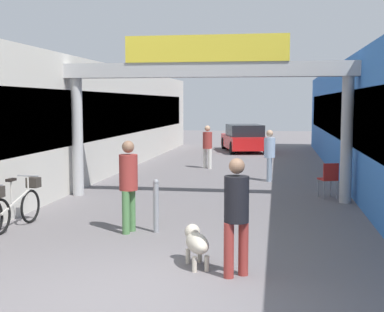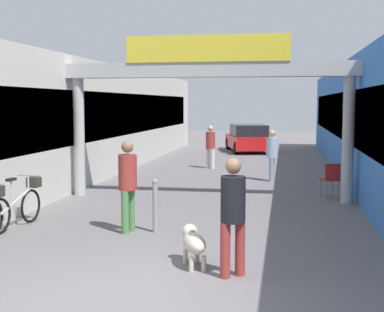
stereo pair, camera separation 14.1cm
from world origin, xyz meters
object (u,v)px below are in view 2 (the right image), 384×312
dog_on_leash (193,242)px  pedestrian_with_dog (233,210)px  bicycle_silver_second (19,205)px  cafe_chair_red_nearer (331,177)px  pedestrian_companion (128,180)px  pedestrian_elderly_walking (210,144)px  parked_car_red (248,138)px  bollard_post_metal (155,205)px  pedestrian_carrying_crate (272,152)px

dog_on_leash → pedestrian_with_dog: bearing=-32.0°
bicycle_silver_second → cafe_chair_red_nearer: bicycle_silver_second is taller
bicycle_silver_second → pedestrian_companion: bearing=-1.6°
pedestrian_elderly_walking → dog_on_leash: 11.79m
cafe_chair_red_nearer → parked_car_red: bearing=102.9°
cafe_chair_red_nearer → pedestrian_with_dog: bearing=-105.9°
dog_on_leash → bollard_post_metal: (-1.04, 1.91, 0.15)m
pedestrian_companion → dog_on_leash: 2.46m
pedestrian_with_dog → cafe_chair_red_nearer: 6.73m
bicycle_silver_second → bollard_post_metal: size_ratio=1.70×
pedestrian_with_dog → dog_on_leash: (-0.61, 0.38, -0.58)m
dog_on_leash → cafe_chair_red_nearer: (2.45, 6.08, 0.18)m
bollard_post_metal → pedestrian_carrying_crate: bearing=74.2°
pedestrian_companion → cafe_chair_red_nearer: pedestrian_companion is taller
pedestrian_companion → dog_on_leash: pedestrian_companion is taller
bollard_post_metal → pedestrian_elderly_walking: bearing=91.9°
pedestrian_carrying_crate → bicycle_silver_second: (-4.65, -6.96, -0.45)m
bollard_post_metal → parked_car_red: parked_car_red is taller
pedestrian_elderly_walking → cafe_chair_red_nearer: (3.81, -5.62, -0.35)m
pedestrian_with_dog → pedestrian_carrying_crate: (0.31, 9.22, -0.05)m
pedestrian_with_dog → bicycle_silver_second: size_ratio=0.97×
pedestrian_companion → cafe_chair_red_nearer: bearing=46.9°
cafe_chair_red_nearer → dog_on_leash: bearing=-111.9°
pedestrian_carrying_crate → bollard_post_metal: 7.21m
bicycle_silver_second → bollard_post_metal: (2.69, 0.03, 0.07)m
bollard_post_metal → cafe_chair_red_nearer: (3.49, 4.17, 0.04)m
pedestrian_elderly_walking → bollard_post_metal: 9.80m
bicycle_silver_second → cafe_chair_red_nearer: bearing=34.2°
pedestrian_elderly_walking → bicycle_silver_second: 10.11m
dog_on_leash → pedestrian_elderly_walking: bearing=96.6°
pedestrian_with_dog → bicycle_silver_second: 4.92m
pedestrian_elderly_walking → dog_on_leash: size_ratio=1.93×
pedestrian_carrying_crate → bollard_post_metal: bearing=-105.8°
cafe_chair_red_nearer → bicycle_silver_second: bearing=-145.8°
pedestrian_companion → pedestrian_elderly_walking: 9.88m
pedestrian_companion → parked_car_red: size_ratio=0.40×
pedestrian_companion → parked_car_red: 17.03m
pedestrian_elderly_walking → parked_car_red: bearing=82.8°
bollard_post_metal → cafe_chair_red_nearer: 5.43m
bicycle_silver_second → bollard_post_metal: 2.69m
bollard_post_metal → pedestrian_with_dog: bearing=-54.3°
pedestrian_carrying_crate → pedestrian_elderly_walking: (-2.29, 2.86, 0.00)m
pedestrian_companion → bollard_post_metal: size_ratio=1.71×
bicycle_silver_second → pedestrian_carrying_crate: bearing=56.2°
pedestrian_companion → parked_car_red: pedestrian_companion is taller
pedestrian_elderly_walking → pedestrian_with_dog: bearing=-80.7°
dog_on_leash → parked_car_red: parked_car_red is taller
pedestrian_elderly_walking → cafe_chair_red_nearer: 6.80m
pedestrian_with_dog → dog_on_leash: 0.92m
bicycle_silver_second → pedestrian_with_dog: bearing=-27.6°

